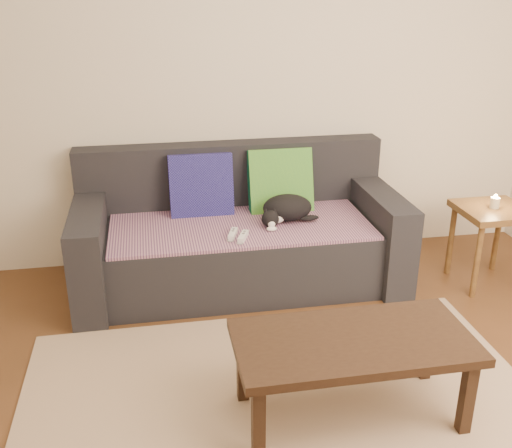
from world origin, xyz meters
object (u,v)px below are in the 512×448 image
object	(u,v)px
sofa	(238,237)
coffee_table	(353,348)
wii_remote_b	(243,237)
cat	(286,209)
side_table	(492,221)
wii_remote_a	(233,234)

from	to	relation	value
sofa	coffee_table	world-z (taller)	sofa
wii_remote_b	cat	bearing A→B (deg)	-30.33
sofa	cat	xyz separation A→B (m)	(0.30, -0.08, 0.21)
side_table	coffee_table	xyz separation A→B (m)	(-1.33, -1.12, -0.07)
wii_remote_a	coffee_table	xyz separation A→B (m)	(0.37, -1.19, -0.08)
cat	side_table	bearing A→B (deg)	-15.48
cat	side_table	distance (m)	1.34
side_table	wii_remote_b	bearing A→B (deg)	179.32
wii_remote_a	sofa	bearing A→B (deg)	2.68
wii_remote_a	wii_remote_b	bearing A→B (deg)	-114.20
sofa	coffee_table	size ratio (longest dim) A/B	1.98
side_table	coffee_table	bearing A→B (deg)	-139.78
wii_remote_a	side_table	bearing A→B (deg)	-74.10
wii_remote_a	wii_remote_b	distance (m)	0.08
cat	coffee_table	bearing A→B (deg)	-94.61
wii_remote_b	sofa	bearing A→B (deg)	18.77
wii_remote_b	side_table	xyz separation A→B (m)	(1.63, -0.02, -0.01)
sofa	side_table	distance (m)	1.66
cat	side_table	world-z (taller)	cat
cat	coffee_table	size ratio (longest dim) A/B	0.37
cat	coffee_table	world-z (taller)	cat
wii_remote_b	coffee_table	bearing A→B (deg)	-142.40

